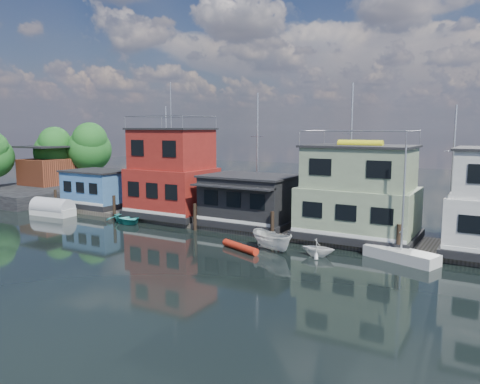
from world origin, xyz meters
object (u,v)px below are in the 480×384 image
Objects in this scene: houseboat_green at (358,194)px; red_kayak at (240,247)px; houseboat_dark at (249,200)px; houseboat_blue at (98,188)px; dinghy_teal at (127,218)px; dinghy_white at (318,248)px; houseboat_red at (172,174)px; motorboat at (272,241)px; tarp_runabout at (52,208)px; day_sailer at (401,254)px.

houseboat_green is 9.46m from red_kayak.
houseboat_green is at bearing 0.12° from houseboat_dark.
houseboat_blue is 7.95m from dinghy_teal.
houseboat_dark is 9.59m from dinghy_white.
houseboat_red is at bearing 0.00° from houseboat_blue.
tarp_runabout is at bearing 110.76° from motorboat.
houseboat_red is (9.50, 0.00, 1.90)m from houseboat_blue.
day_sailer is at bearing 39.05° from red_kayak.
day_sailer is at bearing -62.59° from dinghy_teal.
tarp_runabout is at bearing -163.04° from red_kayak.
red_kayak is (10.86, -6.39, -3.85)m from houseboat_red.
red_kayak is (-1.92, -1.05, -0.46)m from motorboat.
red_kayak is at bearing -143.81° from day_sailer.
houseboat_green is at bearing -18.06° from dinghy_white.
motorboat is at bearing 88.53° from dinghy_white.
houseboat_blue is 0.86× the size of houseboat_dark.
dinghy_white is 5.15m from day_sailer.
houseboat_blue is at bearing -180.00° from houseboat_red.
dinghy_white is at bearing -67.85° from dinghy_teal.
houseboat_red is 1.64× the size of day_sailer.
dinghy_white is at bearing -101.79° from houseboat_green.
tarp_runabout is at bearing -158.46° from houseboat_red.
houseboat_red is 3.24× the size of motorboat.
day_sailer is at bearing -53.26° from motorboat.
red_kayak is at bearing -17.43° from houseboat_blue.
tarp_runabout is 21.98m from red_kayak.
houseboat_dark is at bearing -45.00° from dinghy_teal.
houseboat_blue is at bearing 179.94° from houseboat_dark.
motorboat is (-4.22, -5.34, -2.84)m from houseboat_green.
dinghy_white is 0.53× the size of dinghy_teal.
houseboat_blue is 0.54× the size of houseboat_red.
day_sailer reaches higher than dinghy_teal.
dinghy_teal is 0.57× the size of day_sailer.
houseboat_dark is 1.64× the size of tarp_runabout.
houseboat_dark is at bearing 65.10° from motorboat.
houseboat_dark is 7.35m from motorboat.
dinghy_white is (7.94, -5.05, -1.84)m from houseboat_dark.
houseboat_blue is at bearing 72.45° from dinghy_white.
houseboat_blue reaches higher than motorboat.
houseboat_green is 5.98m from day_sailer.
houseboat_red is 17.10m from dinghy_white.
dinghy_teal is (-19.49, -3.29, -3.13)m from houseboat_green.
houseboat_dark reaches higher than dinghy_white.
tarp_runabout is 31.84m from day_sailer.
dinghy_white is at bearing -17.65° from houseboat_red.
dinghy_white reaches higher than red_kayak.
houseboat_dark reaches higher than tarp_runabout.
houseboat_red is 21.40m from day_sailer.
day_sailer is (23.29, -0.11, 0.00)m from dinghy_teal.
motorboat reaches higher than red_kayak.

